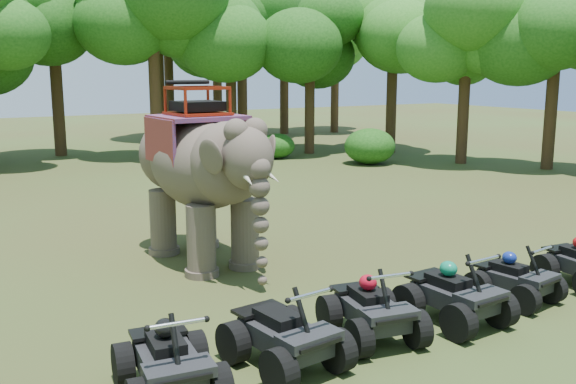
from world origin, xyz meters
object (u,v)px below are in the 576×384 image
atv_0 (169,352)px  atv_3 (455,286)px  atv_2 (372,301)px  atv_4 (515,272)px  elephant (201,173)px  atv_1 (284,324)px

atv_0 → atv_3: size_ratio=0.99×
atv_2 → atv_4: 3.47m
atv_0 → atv_2: bearing=9.5°
atv_2 → atv_4: size_ratio=1.11×
atv_3 → atv_4: atv_3 is taller
elephant → atv_4: size_ratio=3.11×
atv_1 → atv_2: 1.78m
atv_0 → atv_1: size_ratio=0.98×
atv_1 → atv_3: bearing=-7.3°
atv_0 → atv_2: atv_0 is taller
atv_0 → atv_3: (5.25, -0.04, 0.01)m
atv_1 → atv_3: 3.44m
atv_0 → atv_4: 7.05m
atv_1 → atv_2: (1.77, 0.16, -0.02)m
atv_2 → atv_3: 1.68m
elephant → atv_2: bearing=-86.7°
atv_3 → atv_4: bearing=3.2°
atv_4 → elephant: bearing=117.8°
atv_2 → atv_0: bearing=-167.8°
atv_3 → atv_0: bearing=176.4°
elephant → atv_1: bearing=-104.4°
atv_0 → atv_3: bearing=6.5°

